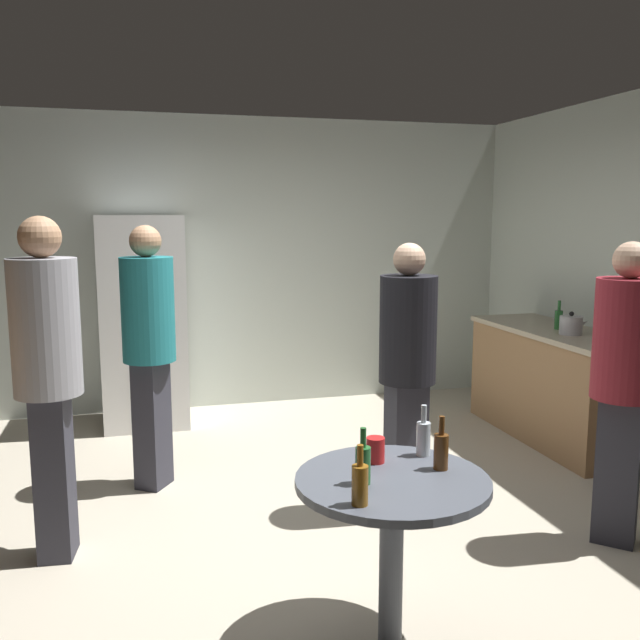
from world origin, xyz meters
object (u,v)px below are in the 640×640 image
object	(u,v)px
beer_bottle_on_counter	(559,319)
foreground_table	(392,502)
person_in_gray_shirt	(47,362)
beer_bottle_green	(363,463)
person_in_maroon_shirt	(624,371)
person_in_teal_shirt	(149,336)
beer_bottle_brown	(441,450)
wine_bottle_on_counter	(602,322)
beer_bottle_amber	(360,483)
plastic_cup_red	(375,450)
refrigerator	(144,321)
person_in_black_shirt	(407,357)
kettle	(571,325)
beer_bottle_clear	(423,437)

from	to	relation	value
beer_bottle_on_counter	foreground_table	distance (m)	3.16
person_in_gray_shirt	beer_bottle_on_counter	bearing A→B (deg)	22.28
beer_bottle_green	person_in_maroon_shirt	distance (m)	1.76
person_in_teal_shirt	person_in_maroon_shirt	size ratio (longest dim) A/B	1.04
beer_bottle_brown	person_in_teal_shirt	world-z (taller)	person_in_teal_shirt
foreground_table	beer_bottle_brown	size ratio (longest dim) A/B	3.48
wine_bottle_on_counter	beer_bottle_amber	xyz separation A→B (m)	(-2.53, -1.97, -0.20)
foreground_table	plastic_cup_red	bearing A→B (deg)	92.68
foreground_table	beer_bottle_amber	distance (m)	0.36
beer_bottle_on_counter	person_in_maroon_shirt	xyz separation A→B (m)	(-0.72, -1.66, -0.01)
refrigerator	foreground_table	size ratio (longest dim) A/B	2.25
foreground_table	beer_bottle_amber	bearing A→B (deg)	-134.33
refrigerator	person_in_black_shirt	size ratio (longest dim) A/B	1.10
plastic_cup_red	person_in_black_shirt	bearing A→B (deg)	61.23
beer_bottle_brown	person_in_teal_shirt	xyz separation A→B (m)	(-1.15, 1.98, 0.20)
refrigerator	beer_bottle_green	distance (m)	3.60
beer_bottle_green	person_in_maroon_shirt	bearing A→B (deg)	18.76
refrigerator	kettle	size ratio (longest dim) A/B	7.38
person_in_black_shirt	person_in_gray_shirt	bearing A→B (deg)	-94.59
refrigerator	person_in_gray_shirt	world-z (taller)	refrigerator
wine_bottle_on_counter	beer_bottle_amber	size ratio (longest dim) A/B	1.35
kettle	beer_bottle_green	xyz separation A→B (m)	(-2.34, -1.99, -0.15)
wine_bottle_on_counter	beer_bottle_on_counter	bearing A→B (deg)	97.96
foreground_table	person_in_black_shirt	world-z (taller)	person_in_black_shirt
person_in_black_shirt	foreground_table	bearing A→B (deg)	-31.06
wine_bottle_on_counter	person_in_gray_shirt	world-z (taller)	person_in_gray_shirt
foreground_table	person_in_maroon_shirt	distance (m)	1.65
beer_bottle_brown	person_in_maroon_shirt	size ratio (longest dim) A/B	0.14
beer_bottle_green	person_in_teal_shirt	bearing A→B (deg)	110.91
person_in_black_shirt	beer_bottle_green	bearing A→B (deg)	-35.57
beer_bottle_on_counter	beer_bottle_clear	xyz separation A→B (m)	(-2.02, -1.98, -0.17)
beer_bottle_brown	beer_bottle_clear	world-z (taller)	same
beer_bottle_amber	person_in_black_shirt	xyz separation A→B (m)	(0.78, 1.44, 0.14)
plastic_cup_red	kettle	bearing A→B (deg)	38.76
plastic_cup_red	person_in_teal_shirt	xyz separation A→B (m)	(-0.91, 1.83, 0.23)
beer_bottle_on_counter	plastic_cup_red	size ratio (longest dim) A/B	2.09
kettle	beer_bottle_green	bearing A→B (deg)	-139.65
kettle	person_in_gray_shirt	size ratio (longest dim) A/B	0.14
beer_bottle_brown	person_in_maroon_shirt	world-z (taller)	person_in_maroon_shirt
beer_bottle_on_counter	person_in_teal_shirt	xyz separation A→B (m)	(-3.17, -0.18, 0.03)
person_in_gray_shirt	beer_bottle_amber	bearing A→B (deg)	-41.84
kettle	wine_bottle_on_counter	world-z (taller)	wine_bottle_on_counter
kettle	person_in_gray_shirt	xyz separation A→B (m)	(-3.64, -0.79, 0.08)
person_in_maroon_shirt	beer_bottle_amber	bearing A→B (deg)	-21.96
wine_bottle_on_counter	person_in_black_shirt	size ratio (longest dim) A/B	0.19
plastic_cup_red	person_in_maroon_shirt	xyz separation A→B (m)	(1.54, 0.35, 0.18)
beer_bottle_brown	person_in_black_shirt	size ratio (longest dim) A/B	0.14
beer_bottle_brown	foreground_table	bearing A→B (deg)	-171.28
person_in_gray_shirt	refrigerator	bearing A→B (deg)	84.60
foreground_table	beer_bottle_amber	xyz separation A→B (m)	(-0.21, -0.22, 0.19)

